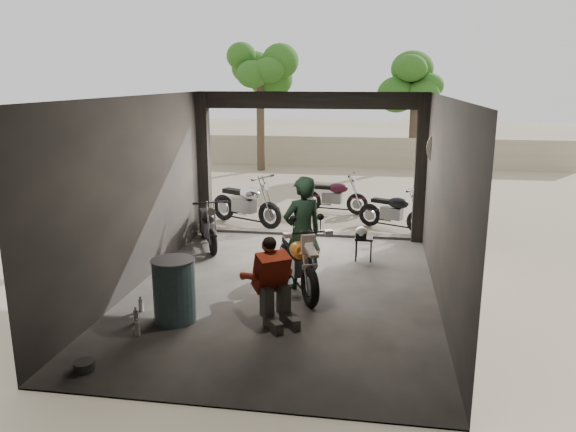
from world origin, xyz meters
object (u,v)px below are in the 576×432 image
(left_bike, at_px, (208,222))
(mechanic, at_px, (275,284))
(sign_post, at_px, (448,168))
(main_bike, at_px, (298,257))
(outside_bike_b, at_px, (334,193))
(helmet, at_px, (361,232))
(outside_bike_a, at_px, (246,200))
(oil_drum, at_px, (174,291))
(stool, at_px, (364,241))
(rider, at_px, (302,233))
(outside_bike_c, at_px, (394,208))

(left_bike, relative_size, mechanic, 1.30)
(left_bike, distance_m, sign_post, 4.99)
(main_bike, relative_size, outside_bike_b, 1.13)
(mechanic, bearing_deg, helmet, 34.53)
(mechanic, bearing_deg, sign_post, 18.71)
(outside_bike_a, height_order, helmet, outside_bike_a)
(outside_bike_a, height_order, oil_drum, outside_bike_a)
(outside_bike_b, distance_m, stool, 4.01)
(left_bike, xyz_separation_m, outside_bike_b, (2.37, 3.49, 0.00))
(outside_bike_b, relative_size, rider, 0.82)
(outside_bike_c, xyz_separation_m, helmet, (-0.67, -2.46, 0.06))
(stool, distance_m, sign_post, 2.17)
(helmet, bearing_deg, oil_drum, -110.64)
(oil_drum, height_order, sign_post, sign_post)
(left_bike, height_order, sign_post, sign_post)
(outside_bike_a, relative_size, helmet, 7.43)
(outside_bike_a, xyz_separation_m, helmet, (2.86, -2.40, -0.03))
(rider, bearing_deg, stool, -156.79)
(outside_bike_b, relative_size, mechanic, 1.30)
(helmet, distance_m, sign_post, 2.12)
(outside_bike_b, relative_size, stool, 3.34)
(left_bike, bearing_deg, outside_bike_a, 54.15)
(rider, bearing_deg, mechanic, 46.89)
(outside_bike_c, height_order, sign_post, sign_post)
(main_bike, xyz_separation_m, helmet, (0.98, 1.78, -0.01))
(left_bike, height_order, mechanic, mechanic)
(outside_bike_c, xyz_separation_m, stool, (-0.62, -2.41, -0.12))
(outside_bike_b, xyz_separation_m, oil_drum, (-1.73, -7.22, -0.07))
(oil_drum, bearing_deg, outside_bike_b, 76.51)
(outside_bike_a, relative_size, mechanic, 1.50)
(left_bike, distance_m, outside_bike_c, 4.37)
(main_bike, relative_size, mechanic, 1.47)
(outside_bike_a, distance_m, stool, 3.75)
(mechanic, relative_size, oil_drum, 1.29)
(main_bike, xyz_separation_m, oil_drum, (-1.59, -1.47, -0.12))
(outside_bike_b, xyz_separation_m, helmet, (0.85, -3.96, 0.05))
(outside_bike_b, bearing_deg, helmet, -158.34)
(outside_bike_c, xyz_separation_m, oil_drum, (-3.25, -5.72, -0.05))
(outside_bike_c, distance_m, helmet, 2.55)
(mechanic, bearing_deg, stool, 33.92)
(mechanic, relative_size, sign_post, 0.47)
(helmet, bearing_deg, sign_post, 41.58)
(outside_bike_c, relative_size, helmet, 6.27)
(rider, height_order, stool, rider)
(outside_bike_c, bearing_deg, helmet, -169.29)
(outside_bike_b, bearing_deg, stool, -157.42)
(left_bike, height_order, rider, rider)
(outside_bike_b, height_order, outside_bike_c, outside_bike_b)
(outside_bike_c, relative_size, rider, 0.80)
(helmet, bearing_deg, outside_bike_a, 157.69)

